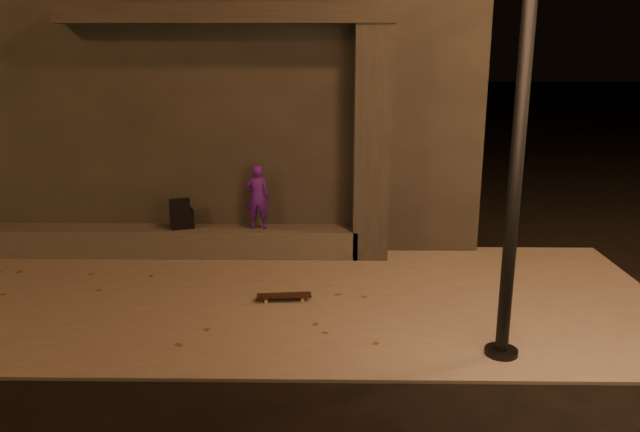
{
  "coord_description": "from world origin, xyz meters",
  "views": [
    {
      "loc": [
        1.05,
        -5.87,
        3.28
      ],
      "look_at": [
        0.93,
        2.0,
        1.17
      ],
      "focal_mm": 35.0,
      "sensor_mm": 36.0,
      "label": 1
    }
  ],
  "objects_px": {
    "skateboarder": "(257,197)",
    "skateboard": "(284,296)",
    "column": "(371,145)",
    "backpack": "(182,217)"
  },
  "relations": [
    {
      "from": "skateboarder",
      "to": "skateboard",
      "type": "height_order",
      "value": "skateboarder"
    },
    {
      "from": "column",
      "to": "skateboard",
      "type": "height_order",
      "value": "column"
    },
    {
      "from": "column",
      "to": "skateboarder",
      "type": "bearing_deg",
      "value": 180.0
    },
    {
      "from": "column",
      "to": "backpack",
      "type": "relative_size",
      "value": 7.03
    },
    {
      "from": "backpack",
      "to": "skateboarder",
      "type": "bearing_deg",
      "value": -18.42
    },
    {
      "from": "backpack",
      "to": "column",
      "type": "bearing_deg",
      "value": -18.42
    },
    {
      "from": "skateboarder",
      "to": "skateboard",
      "type": "distance_m",
      "value": 2.18
    },
    {
      "from": "skateboarder",
      "to": "backpack",
      "type": "bearing_deg",
      "value": 0.48
    },
    {
      "from": "skateboarder",
      "to": "skateboard",
      "type": "relative_size",
      "value": 1.41
    },
    {
      "from": "skateboarder",
      "to": "backpack",
      "type": "height_order",
      "value": "skateboarder"
    }
  ]
}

